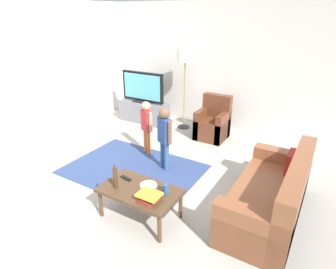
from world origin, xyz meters
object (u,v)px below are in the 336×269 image
Objects in this scene: bottle at (115,178)px; soda_can at (166,189)px; armchair at (213,124)px; coffee_table at (140,192)px; book_stack at (149,196)px; couch at (274,198)px; child_center at (164,133)px; plate at (148,185)px; tv at (143,87)px; floor_lamp at (185,59)px; child_near_tv at (147,123)px; tv_remote at (126,178)px; tv_stand at (144,112)px.

bottle is 2.75× the size of soda_can.
armchair is 2.73× the size of bottle.
book_stack reaches higher than coffee_table.
couch is 6.49× the size of book_stack.
couch is at bearing 34.16° from soda_can.
child_center is 1.20m from plate.
tv reaches higher than plate.
floor_lamp reaches higher than book_stack.
child_center is (-0.18, -1.66, 0.35)m from armchair.
tv is at bearing 127.88° from child_near_tv.
floor_lamp reaches higher than tv_remote.
plate is (0.44, -1.09, -0.22)m from child_center.
floor_lamp is at bearing 138.42° from couch.
plate is (0.05, 0.12, 0.06)m from coffee_table.
floor_lamp is at bearing 90.69° from child_near_tv.
coffee_table is at bearing 151.99° from book_stack.
bottle is at bearing -150.28° from couch.
bottle is 0.43m from plate.
coffee_table is at bearing -55.04° from tv.
floor_lamp reaches higher than soda_can.
book_stack is (0.22, -0.12, 0.09)m from coffee_table.
coffee_table is 8.33× the size of soda_can.
couch reaches higher than book_stack.
couch is (3.47, -2.01, -0.56)m from tv.
floor_lamp is (-2.46, 2.19, 1.25)m from couch.
armchair reaches higher than couch.
tv_remote is (-1.76, -0.77, 0.14)m from couch.
armchair is at bearing 129.87° from couch.
floor_lamp is 8.09× the size of plate.
couch is at bearing 33.30° from tv_remote.
tv_stand is at bearing 90.00° from tv.
couch is 2.00× the size of armchair.
tv_stand reaches higher than tv_remote.
couch reaches higher than tv_remote.
tv is 5.00× the size of plate.
plate is at bearing -68.24° from child_center.
soda_can is at bearing -4.24° from plate.
couch is at bearing 30.89° from coffee_table.
tv is 3.76m from book_stack.
child_center reaches higher than book_stack.
child_near_tv is (1.03, -1.32, -0.24)m from tv.
child_center is at bearing 114.49° from book_stack.
soda_can is at bearing 65.24° from book_stack.
bottle is 0.64m from soda_can.
tv_stand is 3.29m from tv_remote.
child_center is 1.33m from soda_can.
tv_stand is 3.64× the size of bottle.
tv_stand is at bearing 127.45° from child_near_tv.
tv_remote is at bearing -156.29° from couch.
coffee_table is at bearing -71.80° from floor_lamp.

